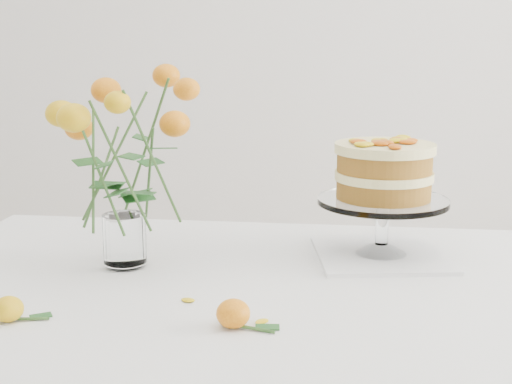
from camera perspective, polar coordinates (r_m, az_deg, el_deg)
table at (r=1.37m, az=0.51°, el=-10.67°), size 1.43×0.93×0.76m
napkin at (r=1.53m, az=9.96°, el=-4.97°), size 0.31×0.31×0.01m
cake_stand at (r=1.49m, az=10.19°, el=1.19°), size 0.27×0.27×0.24m
rose_vase at (r=1.42m, az=-10.78°, el=3.95°), size 0.35×0.35×0.43m
loose_rose_near at (r=1.24m, az=-19.19°, el=-8.85°), size 0.09×0.05×0.04m
loose_rose_far at (r=1.15m, az=-1.81°, el=-9.71°), size 0.10×0.05×0.05m
stray_petal_a at (r=1.27m, az=-5.46°, el=-8.62°), size 0.03×0.02×0.00m
stray_petal_b at (r=1.22m, az=-1.20°, el=-9.53°), size 0.03×0.02×0.00m
stray_petal_c at (r=1.17m, az=0.48°, el=-10.33°), size 0.03×0.02×0.00m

